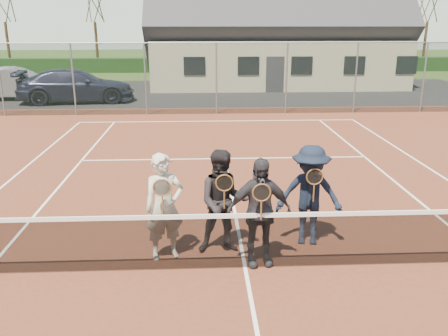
% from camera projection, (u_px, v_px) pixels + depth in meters
% --- Properties ---
extents(ground, '(220.00, 220.00, 0.00)m').
position_uv_depth(ground, '(213.00, 93.00, 26.74)').
color(ground, '#2D4719').
rests_on(ground, ground).
extents(court_surface, '(30.00, 30.00, 0.02)m').
position_uv_depth(court_surface, '(245.00, 268.00, 7.65)').
color(court_surface, '#562819').
rests_on(court_surface, ground).
extents(tarmac_carpark, '(40.00, 12.00, 0.01)m').
position_uv_depth(tarmac_carpark, '(141.00, 93.00, 26.55)').
color(tarmac_carpark, black).
rests_on(tarmac_carpark, ground).
extents(hedge_row, '(40.00, 1.20, 1.10)m').
position_uv_depth(hedge_row, '(209.00, 65.00, 38.03)').
color(hedge_row, black).
rests_on(hedge_row, ground).
extents(car_b, '(5.08, 2.30, 1.62)m').
position_uv_depth(car_b, '(16.00, 83.00, 24.33)').
color(car_b, '#94979C').
rests_on(car_b, ground).
extents(car_c, '(5.84, 2.95, 1.62)m').
position_uv_depth(car_c, '(76.00, 86.00, 23.40)').
color(car_c, '#1A1D35').
rests_on(car_c, ground).
extents(court_markings, '(11.03, 23.83, 0.01)m').
position_uv_depth(court_markings, '(245.00, 267.00, 7.64)').
color(court_markings, white).
rests_on(court_markings, court_surface).
extents(tennis_net, '(11.68, 0.08, 1.10)m').
position_uv_depth(tennis_net, '(246.00, 238.00, 7.49)').
color(tennis_net, slate).
rests_on(tennis_net, ground).
extents(perimeter_fence, '(30.07, 0.07, 3.02)m').
position_uv_depth(perimeter_fence, '(216.00, 79.00, 20.09)').
color(perimeter_fence, slate).
rests_on(perimeter_fence, ground).
extents(clubhouse, '(15.60, 8.20, 7.70)m').
position_uv_depth(clubhouse, '(275.00, 19.00, 29.57)').
color(clubhouse, beige).
rests_on(clubhouse, ground).
extents(player_a, '(0.76, 0.63, 1.80)m').
position_uv_depth(player_a, '(164.00, 207.00, 7.75)').
color(player_a, beige).
rests_on(player_a, court_surface).
extents(player_b, '(0.90, 0.71, 1.80)m').
position_uv_depth(player_b, '(224.00, 202.00, 7.97)').
color(player_b, black).
rests_on(player_b, court_surface).
extents(player_c, '(1.10, 0.56, 1.80)m').
position_uv_depth(player_c, '(259.00, 212.00, 7.53)').
color(player_c, '#28272D').
rests_on(player_c, court_surface).
extents(player_d, '(1.27, 0.88, 1.80)m').
position_uv_depth(player_d, '(310.00, 195.00, 8.27)').
color(player_d, black).
rests_on(player_d, court_surface).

